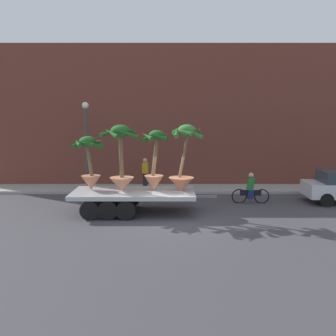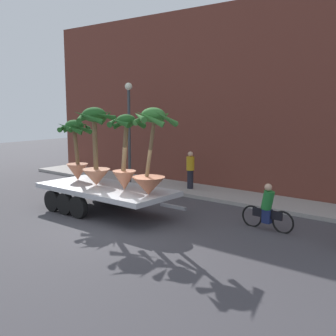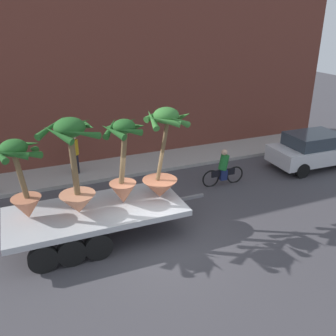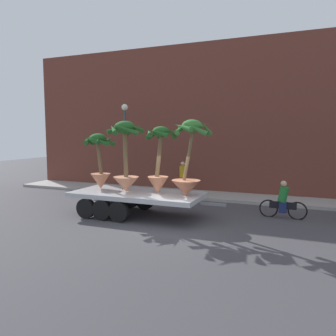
{
  "view_description": "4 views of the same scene",
  "coord_description": "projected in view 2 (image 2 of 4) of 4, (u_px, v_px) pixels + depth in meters",
  "views": [
    {
      "loc": [
        -0.26,
        -15.12,
        4.33
      ],
      "look_at": [
        -0.3,
        2.11,
        1.85
      ],
      "focal_mm": 40.22,
      "sensor_mm": 36.0,
      "label": 1
    },
    {
      "loc": [
        9.56,
        -9.25,
        4.06
      ],
      "look_at": [
        0.39,
        2.01,
        1.78
      ],
      "focal_mm": 44.93,
      "sensor_mm": 36.0,
      "label": 2
    },
    {
      "loc": [
        -3.61,
        -8.99,
        6.5
      ],
      "look_at": [
        0.84,
        1.65,
        1.68
      ],
      "focal_mm": 39.99,
      "sensor_mm": 36.0,
      "label": 3
    },
    {
      "loc": [
        4.39,
        -10.82,
        3.37
      ],
      "look_at": [
        -0.75,
        1.87,
        1.94
      ],
      "focal_mm": 35.35,
      "sensor_mm": 36.0,
      "label": 4
    }
  ],
  "objects": [
    {
      "name": "cyclist",
      "position": [
        267.0,
        209.0,
        13.44
      ],
      "size": [
        1.84,
        0.35,
        1.54
      ],
      "color": "black",
      "rests_on": "ground"
    },
    {
      "name": "building_facade",
      "position": [
        242.0,
        99.0,
        19.01
      ],
      "size": [
        24.0,
        1.2,
        8.38
      ],
      "primitive_type": "cube",
      "color": "brown",
      "rests_on": "ground"
    },
    {
      "name": "sidewalk",
      "position": [
        220.0,
        194.0,
        18.34
      ],
      "size": [
        24.0,
        2.2,
        0.15
      ],
      "primitive_type": "cube",
      "color": "#A39E99",
      "rests_on": "ground"
    },
    {
      "name": "potted_palm_middle",
      "position": [
        76.0,
        149.0,
        16.64
      ],
      "size": [
        1.45,
        1.52,
        2.4
      ],
      "color": "#C17251",
      "rests_on": "flatbed_trailer"
    },
    {
      "name": "ground_plane",
      "position": [
        120.0,
        228.0,
        13.68
      ],
      "size": [
        60.0,
        60.0,
        0.0
      ],
      "primitive_type": "plane",
      "color": "#423F44"
    },
    {
      "name": "street_lamp",
      "position": [
        129.0,
        120.0,
        20.18
      ],
      "size": [
        0.36,
        0.36,
        4.83
      ],
      "color": "#383D42",
      "rests_on": "sidewalk"
    },
    {
      "name": "potted_palm_extra",
      "position": [
        150.0,
        158.0,
        13.89
      ],
      "size": [
        1.48,
        1.43,
        2.91
      ],
      "color": "#B26647",
      "rests_on": "flatbed_trailer"
    },
    {
      "name": "potted_palm_rear",
      "position": [
        95.0,
        148.0,
        15.54
      ],
      "size": [
        1.75,
        1.8,
        2.9
      ],
      "color": "tan",
      "rests_on": "flatbed_trailer"
    },
    {
      "name": "pedestrian_near_gate",
      "position": [
        190.0,
        169.0,
        19.1
      ],
      "size": [
        0.36,
        0.36,
        1.71
      ],
      "color": "black",
      "rests_on": "sidewalk"
    },
    {
      "name": "flatbed_trailer",
      "position": [
        102.0,
        192.0,
        15.64
      ],
      "size": [
        6.35,
        2.47,
        0.98
      ],
      "color": "#B7BABF",
      "rests_on": "ground"
    },
    {
      "name": "potted_palm_front",
      "position": [
        125.0,
        155.0,
        14.72
      ],
      "size": [
        1.3,
        1.34,
        2.67
      ],
      "color": "#C17251",
      "rests_on": "flatbed_trailer"
    }
  ]
}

